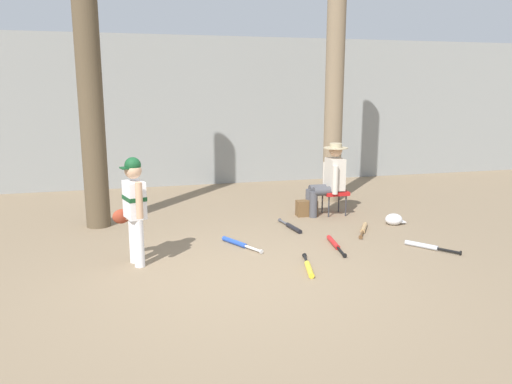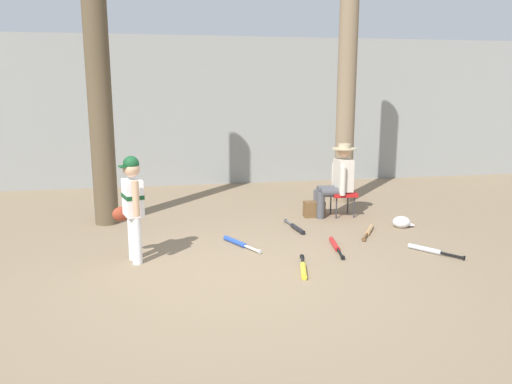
{
  "view_description": "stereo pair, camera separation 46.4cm",
  "coord_description": "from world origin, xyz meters",
  "px_view_note": "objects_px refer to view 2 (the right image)",
  "views": [
    {
      "loc": [
        -1.19,
        -5.17,
        2.09
      ],
      "look_at": [
        0.44,
        1.05,
        0.75
      ],
      "focal_mm": 35.15,
      "sensor_mm": 36.0,
      "label": 1
    },
    {
      "loc": [
        -0.73,
        -5.28,
        2.09
      ],
      "look_at": [
        0.44,
        1.05,
        0.75
      ],
      "focal_mm": 35.15,
      "sensor_mm": 36.0,
      "label": 2
    }
  ],
  "objects_px": {
    "bat_yellow_trainer": "(303,269)",
    "bat_blue_youth": "(238,243)",
    "tree_behind_spectator": "(347,84)",
    "bat_wood_tan": "(369,231)",
    "seated_spectator": "(337,178)",
    "handbag_beside_stool": "(314,209)",
    "young_ballplayer": "(132,202)",
    "bat_red_barrel": "(335,245)",
    "bat_aluminum_silver": "(429,250)",
    "tree_near_player": "(98,70)",
    "batting_helmet_white": "(402,222)",
    "bat_black_composite": "(296,228)",
    "folding_stool": "(343,194)"
  },
  "relations": [
    {
      "from": "bat_yellow_trainer",
      "to": "bat_black_composite",
      "type": "xyz_separation_m",
      "value": [
        0.37,
        1.7,
        0.0
      ]
    },
    {
      "from": "bat_yellow_trainer",
      "to": "batting_helmet_white",
      "type": "xyz_separation_m",
      "value": [
        1.99,
        1.55,
        0.05
      ]
    },
    {
      "from": "tree_near_player",
      "to": "young_ballplayer",
      "type": "xyz_separation_m",
      "value": [
        0.52,
        -1.89,
        -1.61
      ]
    },
    {
      "from": "tree_near_player",
      "to": "seated_spectator",
      "type": "height_order",
      "value": "tree_near_player"
    },
    {
      "from": "batting_helmet_white",
      "to": "bat_aluminum_silver",
      "type": "bearing_deg",
      "value": -99.88
    },
    {
      "from": "tree_behind_spectator",
      "to": "bat_black_composite",
      "type": "height_order",
      "value": "tree_behind_spectator"
    },
    {
      "from": "folding_stool",
      "to": "handbag_beside_stool",
      "type": "relative_size",
      "value": 1.21
    },
    {
      "from": "bat_aluminum_silver",
      "to": "bat_blue_youth",
      "type": "bearing_deg",
      "value": 162.32
    },
    {
      "from": "young_ballplayer",
      "to": "bat_blue_youth",
      "type": "height_order",
      "value": "young_ballplayer"
    },
    {
      "from": "bat_wood_tan",
      "to": "bat_black_composite",
      "type": "bearing_deg",
      "value": 160.74
    },
    {
      "from": "bat_blue_youth",
      "to": "bat_aluminum_silver",
      "type": "bearing_deg",
      "value": -17.68
    },
    {
      "from": "seated_spectator",
      "to": "bat_yellow_trainer",
      "type": "xyz_separation_m",
      "value": [
        -1.24,
        -2.38,
        -0.61
      ]
    },
    {
      "from": "tree_near_player",
      "to": "bat_red_barrel",
      "type": "relative_size",
      "value": 6.69
    },
    {
      "from": "handbag_beside_stool",
      "to": "bat_red_barrel",
      "type": "distance_m",
      "value": 1.64
    },
    {
      "from": "seated_spectator",
      "to": "handbag_beside_stool",
      "type": "xyz_separation_m",
      "value": [
        -0.38,
        0.02,
        -0.51
      ]
    },
    {
      "from": "folding_stool",
      "to": "seated_spectator",
      "type": "distance_m",
      "value": 0.29
    },
    {
      "from": "tree_near_player",
      "to": "bat_yellow_trainer",
      "type": "height_order",
      "value": "tree_near_player"
    },
    {
      "from": "bat_red_barrel",
      "to": "batting_helmet_white",
      "type": "bearing_deg",
      "value": 30.29
    },
    {
      "from": "tree_behind_spectator",
      "to": "tree_near_player",
      "type": "bearing_deg",
      "value": -169.39
    },
    {
      "from": "young_ballplayer",
      "to": "bat_yellow_trainer",
      "type": "relative_size",
      "value": 1.85
    },
    {
      "from": "tree_behind_spectator",
      "to": "bat_red_barrel",
      "type": "xyz_separation_m",
      "value": [
        -1.06,
        -2.63,
        -2.13
      ]
    },
    {
      "from": "tree_behind_spectator",
      "to": "young_ballplayer",
      "type": "distance_m",
      "value": 4.75
    },
    {
      "from": "seated_spectator",
      "to": "handbag_beside_stool",
      "type": "distance_m",
      "value": 0.63
    },
    {
      "from": "bat_blue_youth",
      "to": "tree_behind_spectator",
      "type": "bearing_deg",
      "value": 44.38
    },
    {
      "from": "seated_spectator",
      "to": "handbag_beside_stool",
      "type": "height_order",
      "value": "seated_spectator"
    },
    {
      "from": "folding_stool",
      "to": "bat_blue_youth",
      "type": "height_order",
      "value": "folding_stool"
    },
    {
      "from": "tree_near_player",
      "to": "bat_black_composite",
      "type": "height_order",
      "value": "tree_near_player"
    },
    {
      "from": "young_ballplayer",
      "to": "batting_helmet_white",
      "type": "bearing_deg",
      "value": 11.82
    },
    {
      "from": "handbag_beside_stool",
      "to": "bat_aluminum_silver",
      "type": "distance_m",
      "value": 2.24
    },
    {
      "from": "seated_spectator",
      "to": "bat_wood_tan",
      "type": "relative_size",
      "value": 1.81
    },
    {
      "from": "bat_yellow_trainer",
      "to": "batting_helmet_white",
      "type": "relative_size",
      "value": 2.23
    },
    {
      "from": "bat_blue_youth",
      "to": "bat_yellow_trainer",
      "type": "bearing_deg",
      "value": -61.93
    },
    {
      "from": "bat_wood_tan",
      "to": "tree_behind_spectator",
      "type": "bearing_deg",
      "value": 80.37
    },
    {
      "from": "tree_near_player",
      "to": "bat_red_barrel",
      "type": "xyz_separation_m",
      "value": [
        3.12,
        -1.85,
        -2.32
      ]
    },
    {
      "from": "bat_black_composite",
      "to": "tree_near_player",
      "type": "bearing_deg",
      "value": 161.84
    },
    {
      "from": "bat_red_barrel",
      "to": "bat_aluminum_silver",
      "type": "bearing_deg",
      "value": -19.85
    },
    {
      "from": "tree_behind_spectator",
      "to": "bat_wood_tan",
      "type": "height_order",
      "value": "tree_behind_spectator"
    },
    {
      "from": "bat_wood_tan",
      "to": "bat_red_barrel",
      "type": "relative_size",
      "value": 0.83
    },
    {
      "from": "bat_wood_tan",
      "to": "bat_aluminum_silver",
      "type": "xyz_separation_m",
      "value": [
        0.41,
        -0.98,
        -0.0
      ]
    },
    {
      "from": "bat_black_composite",
      "to": "batting_helmet_white",
      "type": "height_order",
      "value": "batting_helmet_white"
    },
    {
      "from": "handbag_beside_stool",
      "to": "bat_black_composite",
      "type": "height_order",
      "value": "handbag_beside_stool"
    },
    {
      "from": "folding_stool",
      "to": "bat_aluminum_silver",
      "type": "height_order",
      "value": "folding_stool"
    },
    {
      "from": "bat_red_barrel",
      "to": "bat_black_composite",
      "type": "height_order",
      "value": "same"
    },
    {
      "from": "bat_yellow_trainer",
      "to": "bat_blue_youth",
      "type": "xyz_separation_m",
      "value": [
        -0.6,
        1.13,
        0.0
      ]
    },
    {
      "from": "bat_red_barrel",
      "to": "bat_blue_youth",
      "type": "bearing_deg",
      "value": 164.31
    },
    {
      "from": "bat_blue_youth",
      "to": "bat_aluminum_silver",
      "type": "xyz_separation_m",
      "value": [
        2.39,
        -0.76,
        -0.0
      ]
    },
    {
      "from": "seated_spectator",
      "to": "bat_blue_youth",
      "type": "relative_size",
      "value": 1.65
    },
    {
      "from": "bat_aluminum_silver",
      "to": "tree_behind_spectator",
      "type": "bearing_deg",
      "value": 91.2
    },
    {
      "from": "young_ballplayer",
      "to": "bat_blue_youth",
      "type": "bearing_deg",
      "value": 16.55
    },
    {
      "from": "bat_yellow_trainer",
      "to": "bat_aluminum_silver",
      "type": "xyz_separation_m",
      "value": [
        1.79,
        0.37,
        0.0
      ]
    }
  ]
}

